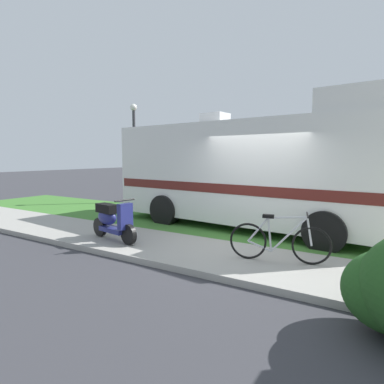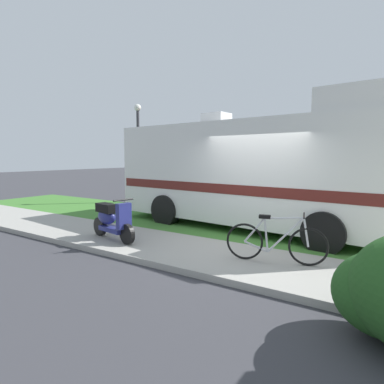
% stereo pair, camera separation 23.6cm
% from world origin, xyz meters
% --- Properties ---
extents(ground_plane, '(80.00, 80.00, 0.00)m').
position_xyz_m(ground_plane, '(0.00, 0.00, 0.00)').
color(ground_plane, '#38383D').
extents(sidewalk, '(24.00, 2.00, 0.12)m').
position_xyz_m(sidewalk, '(0.00, -1.20, 0.06)').
color(sidewalk, '#9E9B93').
rests_on(sidewalk, ground).
extents(grass_strip, '(24.00, 3.40, 0.08)m').
position_xyz_m(grass_strip, '(0.00, 1.50, 0.04)').
color(grass_strip, '#3D752D').
rests_on(grass_strip, ground).
extents(motorhome_rv, '(7.77, 3.17, 3.38)m').
position_xyz_m(motorhome_rv, '(-0.52, 1.73, 1.60)').
color(motorhome_rv, silver).
rests_on(motorhome_rv, ground).
extents(scooter, '(1.55, 0.58, 0.97)m').
position_xyz_m(scooter, '(-2.62, -1.49, 0.58)').
color(scooter, black).
rests_on(scooter, ground).
extents(bicycle, '(1.72, 0.60, 0.89)m').
position_xyz_m(bicycle, '(1.05, -1.04, 0.50)').
color(bicycle, black).
rests_on(bicycle, ground).
extents(pickup_truck_near, '(5.36, 2.38, 1.77)m').
position_xyz_m(pickup_truck_near, '(-1.65, 5.91, 0.95)').
color(pickup_truck_near, maroon).
rests_on(pickup_truck_near, ground).
extents(street_lamp_post, '(0.28, 0.28, 4.14)m').
position_xyz_m(street_lamp_post, '(-6.45, 3.60, 2.52)').
color(street_lamp_post, '#333338').
rests_on(street_lamp_post, ground).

